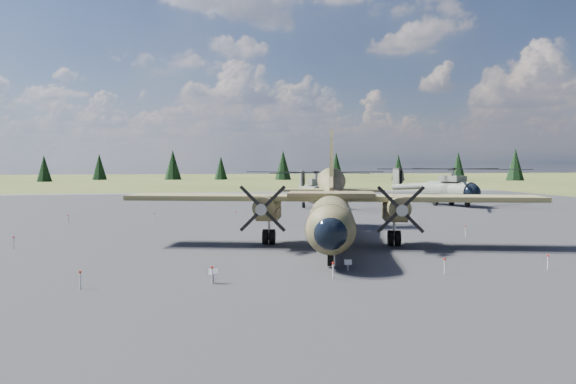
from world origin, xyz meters
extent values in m
plane|color=brown|center=(0.00, 0.00, 0.00)|extent=(500.00, 500.00, 0.00)
cube|color=#57585C|center=(0.00, 10.00, 0.00)|extent=(120.00, 120.00, 0.04)
cylinder|color=#394123|center=(4.71, -3.19, 2.25)|extent=(7.34, 17.73, 2.74)
sphere|color=#394123|center=(2.36, -11.69, 2.25)|extent=(3.31, 3.31, 2.69)
sphere|color=black|center=(2.22, -12.21, 2.20)|extent=(2.43, 2.43, 1.97)
cube|color=black|center=(2.78, -10.18, 2.99)|extent=(2.31, 2.03, 0.54)
cone|color=#394123|center=(7.79, 7.95, 3.28)|extent=(4.38, 7.21, 4.12)
cube|color=#A2A4A7|center=(4.97, -2.25, 1.13)|extent=(3.36, 6.16, 0.49)
cube|color=#36391E|center=(4.84, -2.72, 3.38)|extent=(28.27, 10.78, 0.34)
cube|color=#394123|center=(4.84, -2.72, 3.59)|extent=(6.60, 4.96, 0.34)
cylinder|color=#394123|center=(0.51, -1.83, 2.84)|extent=(2.77, 5.30, 1.47)
cube|color=#394123|center=(0.72, -1.07, 2.20)|extent=(2.30, 3.60, 0.78)
cone|color=gray|center=(-0.34, -4.90, 2.84)|extent=(0.95, 1.05, 0.74)
cylinder|color=black|center=(0.72, -1.07, 0.54)|extent=(1.12, 1.27, 1.08)
cylinder|color=#394123|center=(9.01, -4.18, 2.84)|extent=(2.77, 5.30, 1.47)
cube|color=#394123|center=(9.22, -3.42, 2.20)|extent=(2.30, 3.60, 0.78)
cone|color=gray|center=(8.16, -7.25, 2.84)|extent=(0.95, 1.05, 0.74)
cylinder|color=black|center=(9.22, -3.42, 0.54)|extent=(1.12, 1.27, 1.08)
cube|color=#394123|center=(6.79, 4.36, 3.87)|extent=(2.24, 7.20, 1.64)
cube|color=#36391E|center=(7.92, 8.42, 3.33)|extent=(9.64, 4.58, 0.22)
cylinder|color=gray|center=(2.67, -10.56, 1.25)|extent=(0.17, 0.17, 0.88)
cylinder|color=black|center=(2.67, -10.56, 0.54)|extent=(0.57, 0.97, 0.92)
cylinder|color=slate|center=(11.33, 28.42, 1.84)|extent=(2.82, 7.25, 2.48)
sphere|color=black|center=(11.16, 24.85, 1.79)|extent=(2.39, 2.39, 2.28)
sphere|color=slate|center=(11.50, 31.99, 1.84)|extent=(2.39, 2.39, 2.28)
cube|color=slate|center=(11.31, 28.02, 3.42)|extent=(1.84, 3.25, 0.74)
cylinder|color=gray|center=(11.31, 28.02, 4.17)|extent=(0.37, 0.37, 0.99)
cylinder|color=slate|center=(11.68, 35.70, 2.18)|extent=(1.23, 8.50, 1.42)
cube|color=slate|center=(11.86, 39.42, 3.42)|extent=(0.28, 1.40, 2.38)
cylinder|color=black|center=(12.20, 39.40, 3.42)|extent=(0.18, 2.58, 2.58)
cylinder|color=black|center=(11.19, 25.45, 0.40)|extent=(0.31, 0.69, 0.67)
cylinder|color=black|center=(10.05, 29.67, 0.40)|extent=(0.34, 0.81, 0.79)
cylinder|color=gray|center=(10.05, 29.67, 0.92)|extent=(0.15, 0.15, 1.44)
cylinder|color=black|center=(12.73, 29.54, 0.40)|extent=(0.34, 0.81, 0.79)
cylinder|color=gray|center=(12.73, 29.54, 0.92)|extent=(0.15, 0.15, 1.44)
cylinder|color=slate|center=(30.13, 29.29, 1.98)|extent=(4.57, 8.12, 2.67)
sphere|color=black|center=(31.12, 25.57, 1.92)|extent=(3.01, 3.01, 2.46)
sphere|color=slate|center=(29.13, 33.01, 1.98)|extent=(3.01, 3.01, 2.46)
cube|color=slate|center=(30.24, 28.88, 3.69)|extent=(2.64, 3.77, 0.80)
cylinder|color=gray|center=(30.24, 28.88, 4.49)|extent=(0.47, 0.47, 1.07)
cylinder|color=slate|center=(28.10, 36.88, 2.35)|extent=(3.22, 9.05, 1.53)
cube|color=slate|center=(27.06, 40.75, 3.69)|extent=(0.61, 1.51, 2.57)
cylinder|color=black|center=(27.42, 40.85, 3.69)|extent=(0.78, 2.70, 2.78)
cylinder|color=black|center=(30.96, 26.19, 0.43)|extent=(0.48, 0.78, 0.73)
cylinder|color=black|center=(28.40, 30.16, 0.43)|extent=(0.53, 0.91, 0.86)
cylinder|color=gray|center=(28.40, 30.16, 0.99)|extent=(0.18, 0.18, 1.55)
cylinder|color=black|center=(31.19, 30.90, 0.43)|extent=(0.53, 0.91, 0.86)
cylinder|color=gray|center=(31.19, 30.90, 0.99)|extent=(0.18, 0.18, 1.55)
cube|color=gray|center=(-3.93, -13.36, 0.29)|extent=(0.09, 0.09, 0.58)
cube|color=silver|center=(-3.93, -13.42, 0.57)|extent=(0.48, 0.25, 0.33)
cube|color=gray|center=(3.33, -11.65, 0.25)|extent=(0.08, 0.08, 0.49)
cube|color=silver|center=(3.33, -11.69, 0.49)|extent=(0.42, 0.22, 0.28)
cylinder|color=silver|center=(-10.00, -13.50, 0.40)|extent=(0.07, 0.07, 0.80)
cylinder|color=red|center=(-10.00, -13.50, 0.80)|extent=(0.12, 0.12, 0.10)
cylinder|color=silver|center=(-4.00, -13.50, 0.40)|extent=(0.07, 0.07, 0.80)
cylinder|color=red|center=(-4.00, -13.50, 0.80)|extent=(0.12, 0.12, 0.10)
cylinder|color=silver|center=(2.00, -13.50, 0.40)|extent=(0.07, 0.07, 0.80)
cylinder|color=red|center=(2.00, -13.50, 0.80)|extent=(0.12, 0.12, 0.10)
cylinder|color=silver|center=(8.00, -13.50, 0.40)|extent=(0.07, 0.07, 0.80)
cylinder|color=red|center=(8.00, -13.50, 0.80)|extent=(0.12, 0.12, 0.10)
cylinder|color=silver|center=(14.00, -13.50, 0.40)|extent=(0.07, 0.07, 0.80)
cylinder|color=red|center=(14.00, -13.50, 0.80)|extent=(0.12, 0.12, 0.10)
cylinder|color=silver|center=(-16.00, 16.00, 0.40)|extent=(0.07, 0.07, 0.80)
cylinder|color=red|center=(-16.00, 16.00, 0.80)|extent=(0.12, 0.12, 0.10)
cylinder|color=silver|center=(-8.00, 16.00, 0.40)|extent=(0.07, 0.07, 0.80)
cylinder|color=red|center=(-8.00, 16.00, 0.80)|extent=(0.12, 0.12, 0.10)
cylinder|color=silver|center=(0.00, 16.00, 0.40)|extent=(0.07, 0.07, 0.80)
cylinder|color=red|center=(0.00, 16.00, 0.80)|extent=(0.12, 0.12, 0.10)
cylinder|color=silver|center=(8.00, 16.00, 0.40)|extent=(0.07, 0.07, 0.80)
cylinder|color=red|center=(8.00, 16.00, 0.80)|extent=(0.12, 0.12, 0.10)
cylinder|color=silver|center=(16.00, 16.00, 0.40)|extent=(0.07, 0.07, 0.80)
cylinder|color=red|center=(16.00, 16.00, 0.80)|extent=(0.12, 0.12, 0.10)
cylinder|color=silver|center=(-16.50, 0.00, 0.40)|extent=(0.07, 0.07, 0.80)
cylinder|color=red|center=(-16.50, 0.00, 0.80)|extent=(0.12, 0.12, 0.10)
cylinder|color=silver|center=(16.50, 0.00, 0.40)|extent=(0.07, 0.07, 0.80)
cylinder|color=red|center=(16.50, 0.00, 0.80)|extent=(0.12, 0.12, 0.10)
cone|color=black|center=(102.72, 126.46, 5.22)|extent=(5.85, 5.85, 10.44)
cone|color=black|center=(83.82, 129.14, 4.69)|extent=(5.25, 5.25, 9.38)
cone|color=black|center=(65.90, 135.93, 4.31)|extent=(4.82, 4.82, 8.62)
cone|color=black|center=(50.25, 156.32, 4.83)|extent=(5.41, 5.41, 9.66)
cone|color=black|center=(29.34, 149.23, 5.03)|extent=(5.64, 5.64, 10.07)
cone|color=black|center=(8.41, 153.74, 4.02)|extent=(4.51, 4.51, 8.05)
cone|color=black|center=(-7.85, 157.02, 5.14)|extent=(5.75, 5.75, 10.27)
cone|color=black|center=(-32.47, 159.84, 4.44)|extent=(4.97, 4.97, 8.88)
cone|color=black|center=(-46.48, 143.18, 4.10)|extent=(4.59, 4.59, 8.20)
camera|label=1|loc=(-5.46, -40.29, 5.81)|focal=35.00mm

